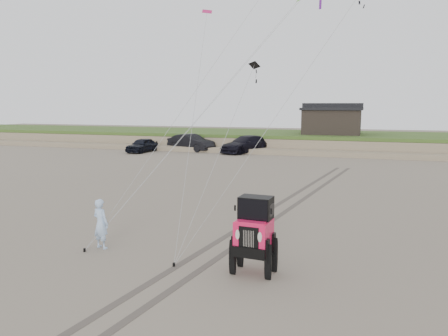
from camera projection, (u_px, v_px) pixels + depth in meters
The scene contains 11 objects.
ground at pixel (171, 260), 13.92m from camera, with size 160.00×160.00×0.00m, color #6B6054.
dune_ridge at pixel (313, 141), 49.03m from camera, with size 160.00×14.25×1.73m.
cabin at pixel (332, 120), 47.59m from camera, with size 6.40×5.40×3.35m.
truck_a at pixel (142, 145), 45.36m from camera, with size 1.73×4.30×1.46m, color black.
truck_b at pixel (191, 142), 46.70m from camera, with size 1.89×5.42×1.79m, color black.
truck_c at pixel (246, 144), 44.74m from camera, with size 2.46×6.06×1.76m, color black.
jeep at pixel (254, 243), 12.73m from camera, with size 2.10×4.88×1.82m, color #ED194F, non-canonical shape.
man at pixel (101, 224), 14.98m from camera, with size 0.63×0.42×1.74m, color #8DB2DA.
stake_main at pixel (84, 250), 14.71m from camera, with size 0.08×0.08×0.12m, color black.
stake_aux at pixel (174, 265), 13.37m from camera, with size 0.08×0.08×0.12m, color black.
tire_tracks at pixel (281, 209), 20.81m from camera, with size 5.22×29.74×0.01m.
Camera 1 is at (5.81, -12.14, 4.93)m, focal length 35.00 mm.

